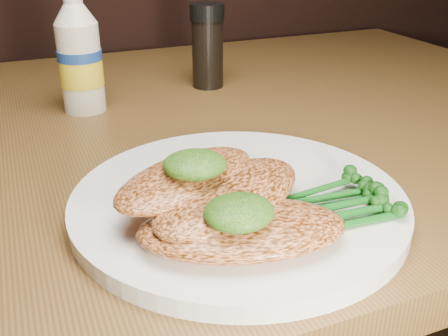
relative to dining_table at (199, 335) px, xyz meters
name	(u,v)px	position (x,y,z in m)	size (l,w,h in m)	color
dining_table	(199,335)	(0.00, 0.00, 0.00)	(1.20, 0.80, 0.75)	#4E3017
plate	(238,201)	(-0.04, -0.24, 0.38)	(0.30, 0.30, 0.02)	white
chicken_front	(242,229)	(-0.07, -0.31, 0.40)	(0.16, 0.08, 0.03)	#D17542
chicken_mid	(230,195)	(-0.06, -0.28, 0.41)	(0.16, 0.08, 0.02)	#D17542
chicken_back	(187,178)	(-0.09, -0.25, 0.42)	(0.14, 0.07, 0.02)	#D17542
pesto_front	(239,212)	(-0.08, -0.32, 0.42)	(0.05, 0.05, 0.02)	black
pesto_back	(195,164)	(-0.09, -0.26, 0.44)	(0.05, 0.05, 0.02)	black
broccolini_bundle	(321,203)	(0.01, -0.30, 0.40)	(0.15, 0.11, 0.02)	#125517
mayo_bottle	(79,51)	(-0.12, 0.08, 0.46)	(0.06, 0.06, 0.16)	white
pepper_grinder	(208,46)	(0.07, 0.12, 0.44)	(0.05, 0.05, 0.12)	black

